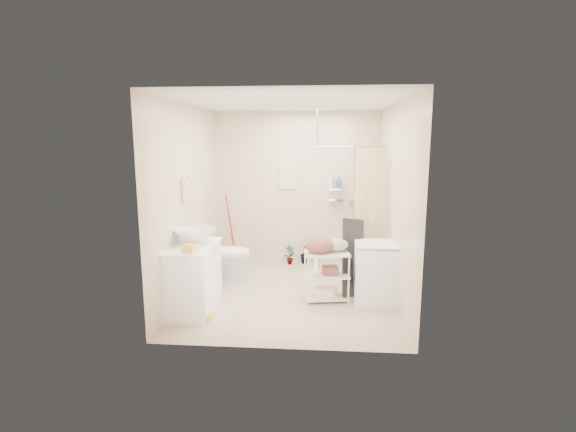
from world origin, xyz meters
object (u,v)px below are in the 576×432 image
at_px(toilet, 224,254).
at_px(washing_machine, 375,272).
at_px(vanity, 194,277).
at_px(laundry_rack, 327,271).

relative_size(toilet, washing_machine, 1.06).
height_order(vanity, washing_machine, vanity).
xyz_separation_m(washing_machine, laundry_rack, (-0.64, -0.04, 0.00)).
distance_m(vanity, laundry_rack, 1.72).
bearing_deg(vanity, washing_machine, 10.78).
xyz_separation_m(toilet, laundry_rack, (1.54, -0.69, -0.02)).
distance_m(toilet, laundry_rack, 1.69).
xyz_separation_m(vanity, washing_machine, (2.30, 0.47, -0.02)).
bearing_deg(washing_machine, toilet, 164.40).
bearing_deg(toilet, vanity, 172.47).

